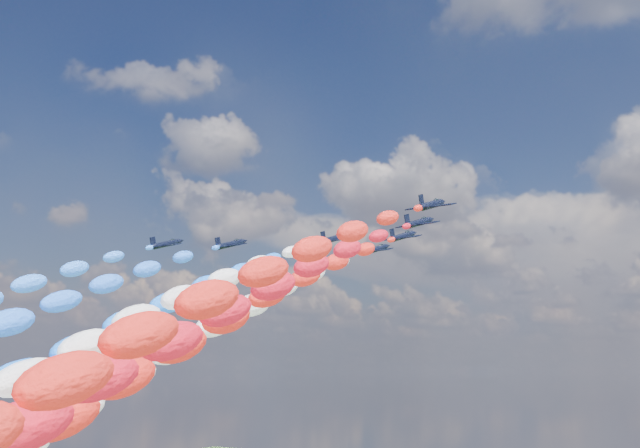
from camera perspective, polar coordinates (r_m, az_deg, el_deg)
The scene contains 14 objects.
jet_0 at distance 171.71m, azimuth -10.75°, elevation -1.39°, with size 7.99×10.71×2.36m, color black, non-canonical shape.
jet_1 at distance 169.95m, azimuth -6.29°, elevation -1.42°, with size 7.99×10.71×2.36m, color black, non-canonical shape.
jet_2 at distance 171.59m, azimuth -0.49°, elevation -1.57°, with size 7.99×10.71×2.36m, color black, non-canonical shape.
trail_2 at distance 124.58m, azimuth -18.58°, elevation -10.66°, with size 7.09×125.46×60.59m, color #1A6FFF, non-canonical shape.
jet_3 at distance 161.98m, azimuth 0.95°, elevation -1.04°, with size 7.99×10.71×2.36m, color black, non-canonical shape.
trail_3 at distance 114.04m, azimuth -18.13°, elevation -10.77°, with size 7.09×125.46×60.59m, color white, non-canonical shape.
jet_4 at distance 176.12m, azimuth 3.97°, elevation -1.77°, with size 7.99×10.71×2.36m, color black, non-canonical shape.
trail_4 at distance 125.08m, azimuth -11.92°, elevation -10.97°, with size 7.09×125.46×60.59m, color white, non-canonical shape.
jet_5 at distance 159.73m, azimuth 5.82°, elevation -0.86°, with size 7.99×10.71×2.36m, color black, non-canonical shape.
trail_5 at distance 107.62m, azimuth -11.66°, elevation -11.12°, with size 7.09×125.46×60.59m, color red, non-canonical shape.
jet_6 at distance 145.56m, azimuth 6.94°, elevation 0.09°, with size 7.99×10.71×2.36m, color black, non-canonical shape.
trail_6 at distance 93.03m, azimuth -12.64°, elevation -11.24°, with size 7.09×125.46×60.59m, color red, non-canonical shape.
jet_7 at distance 130.23m, azimuth 7.84°, elevation 1.35°, with size 7.99×10.71×2.36m, color black, non-canonical shape.
trail_7 at distance 77.65m, azimuth -15.06°, elevation -11.36°, with size 7.09×125.46×60.59m, color red, non-canonical shape.
Camera 1 is at (91.20, -120.56, 62.21)m, focal length 45.64 mm.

